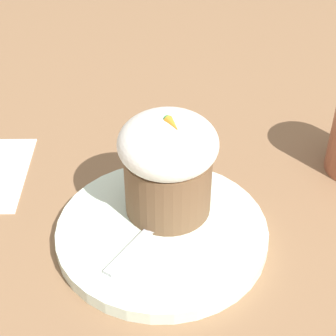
# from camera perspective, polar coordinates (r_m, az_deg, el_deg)

# --- Properties ---
(ground_plane) EXTENTS (4.00, 4.00, 0.00)m
(ground_plane) POSITION_cam_1_polar(r_m,az_deg,el_deg) (0.60, -0.61, -7.10)
(ground_plane) COLOR #846042
(dessert_plate) EXTENTS (0.22, 0.22, 0.02)m
(dessert_plate) POSITION_cam_1_polar(r_m,az_deg,el_deg) (0.59, -0.62, -6.57)
(dessert_plate) COLOR silver
(dessert_plate) RESTS_ON ground_plane
(carrot_cake) EXTENTS (0.10, 0.10, 0.12)m
(carrot_cake) POSITION_cam_1_polar(r_m,az_deg,el_deg) (0.57, 0.00, 0.52)
(carrot_cake) COLOR brown
(carrot_cake) RESTS_ON dessert_plate
(spoon) EXTENTS (0.07, 0.10, 0.01)m
(spoon) POSITION_cam_1_polar(r_m,az_deg,el_deg) (0.58, -1.65, -6.05)
(spoon) COLOR #B7B7BC
(spoon) RESTS_ON dessert_plate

